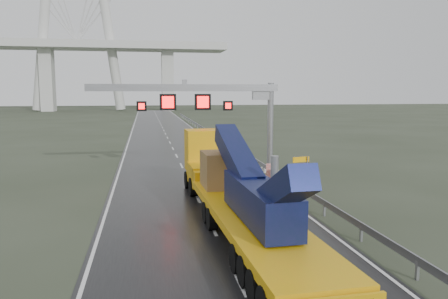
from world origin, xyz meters
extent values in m
plane|color=#2F3626|center=(0.00, 0.00, 0.00)|extent=(400.00, 400.00, 0.00)
cube|color=black|center=(0.00, 40.00, 0.01)|extent=(11.00, 200.00, 0.02)
cube|color=silver|center=(6.90, 18.00, 0.15)|extent=(1.20, 1.20, 0.30)
cylinder|color=gray|center=(6.90, 18.00, 3.60)|extent=(0.48, 0.48, 7.20)
cube|color=gray|center=(0.00, 18.00, 6.80)|extent=(14.80, 0.55, 0.55)
cube|color=gray|center=(6.10, 18.00, 6.30)|extent=(1.40, 0.35, 0.90)
cube|color=gray|center=(0.00, 18.00, 7.25)|extent=(0.35, 0.35, 0.35)
cube|color=black|center=(-1.30, 17.95, 5.70)|extent=(1.25, 0.25, 1.25)
cube|color=#FF0C0C|center=(-1.30, 17.81, 5.70)|extent=(0.90, 0.02, 0.90)
cube|color=black|center=(1.40, 17.95, 5.70)|extent=(1.25, 0.25, 1.25)
cube|color=#FF0C0C|center=(1.40, 17.81, 5.70)|extent=(0.90, 0.02, 0.90)
cube|color=black|center=(-3.30, 17.95, 5.40)|extent=(0.75, 0.25, 0.75)
cube|color=#FF0C0C|center=(-3.30, 17.81, 5.40)|extent=(0.54, 0.02, 0.54)
cube|color=black|center=(3.40, 17.95, 5.40)|extent=(0.75, 0.25, 0.75)
cube|color=#FF0C0C|center=(3.40, 17.81, 5.40)|extent=(0.54, 0.02, 0.54)
cube|color=silver|center=(-35.00, 140.00, 10.50)|extent=(4.00, 6.00, 21.00)
cube|color=silver|center=(5.00, 140.00, 10.50)|extent=(4.00, 6.00, 21.00)
cube|color=orange|center=(1.35, 1.66, 1.12)|extent=(3.48, 15.00, 0.37)
cube|color=orange|center=(1.08, 9.53, 1.54)|extent=(2.81, 1.37, 0.53)
cube|color=orange|center=(1.02, 11.24, 1.28)|extent=(2.88, 3.29, 1.28)
cube|color=orange|center=(0.96, 13.15, 2.56)|extent=(2.73, 2.22, 2.77)
cube|color=black|center=(0.92, 14.24, 2.88)|extent=(2.45, 0.14, 1.28)
cube|color=#0D1840|center=(1.38, 0.59, 2.13)|extent=(1.71, 6.44, 1.49)
cube|color=#0D1840|center=(1.26, 4.32, 3.41)|extent=(1.26, 5.90, 2.72)
cube|color=#0D1840|center=(1.47, -2.07, 3.09)|extent=(1.10, 4.25, 2.57)
cylinder|color=gray|center=(2.02, 0.61, 3.09)|extent=(0.33, 0.33, 1.70)
cube|color=#9F6D48|center=(1.16, 7.19, 2.26)|extent=(2.42, 2.42, 1.92)
cylinder|color=black|center=(1.51, -3.13, 0.53)|extent=(3.12, 1.17, 1.07)
cylinder|color=black|center=(1.26, 4.32, 0.53)|extent=(3.12, 1.17, 1.07)
cylinder|color=black|center=(0.97, 12.94, 0.59)|extent=(2.91, 1.27, 1.17)
cylinder|color=gray|center=(6.77, 11.64, 1.10)|extent=(0.07, 0.07, 2.19)
cylinder|color=gray|center=(7.68, 11.64, 1.10)|extent=(0.07, 0.07, 2.19)
cube|color=#FFB20D|center=(7.22, 11.64, 1.96)|extent=(1.25, 0.36, 0.37)
cube|color=#4F2816|center=(7.22, 11.64, 1.51)|extent=(1.25, 0.36, 0.41)
cube|color=red|center=(6.00, 14.55, 0.61)|extent=(0.81, 0.60, 1.22)
camera|label=1|loc=(-3.05, -15.99, 6.48)|focal=35.00mm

